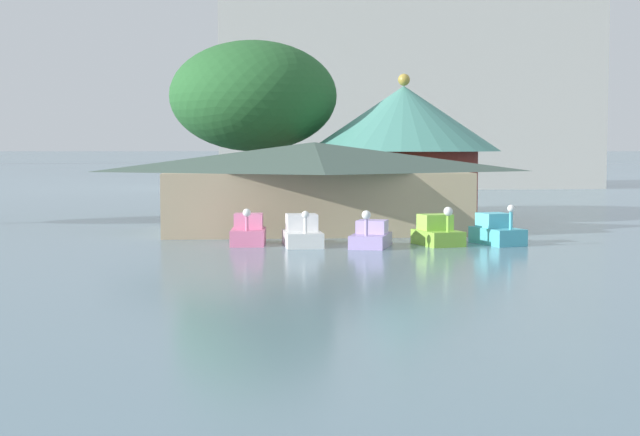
# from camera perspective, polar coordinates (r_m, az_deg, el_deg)

# --- Properties ---
(pedal_boat_pink) EXTENTS (1.60, 2.57, 1.61)m
(pedal_boat_pink) POSITION_cam_1_polar(r_m,az_deg,el_deg) (41.98, -4.22, -0.84)
(pedal_boat_pink) COLOR pink
(pedal_boat_pink) RESTS_ON ground
(pedal_boat_white) EXTENTS (1.62, 2.79, 1.56)m
(pedal_boat_white) POSITION_cam_1_polar(r_m,az_deg,el_deg) (41.35, -1.04, -0.91)
(pedal_boat_white) COLOR white
(pedal_boat_white) RESTS_ON ground
(pedal_boat_lavender) EXTENTS (2.16, 2.88, 1.61)m
(pedal_boat_lavender) POSITION_cam_1_polar(r_m,az_deg,el_deg) (40.89, 3.00, -1.07)
(pedal_boat_lavender) COLOR #B299D8
(pedal_boat_lavender) RESTS_ON ground
(pedal_boat_lime) EXTENTS (2.03, 2.61, 1.70)m
(pedal_boat_lime) POSITION_cam_1_polar(r_m,az_deg,el_deg) (41.92, 6.88, -0.86)
(pedal_boat_lime) COLOR #8CCC3F
(pedal_boat_lime) RESTS_ON ground
(pedal_boat_cyan) EXTENTS (2.06, 2.87, 1.76)m
(pedal_boat_cyan) POSITION_cam_1_polar(r_m,az_deg,el_deg) (42.70, 10.30, -0.80)
(pedal_boat_cyan) COLOR #4CB7CC
(pedal_boat_cyan) RESTS_ON ground
(boathouse) EXTENTS (15.71, 8.72, 4.43)m
(boathouse) POSITION_cam_1_polar(r_m,az_deg,el_deg) (48.26, -0.35, 1.96)
(boathouse) COLOR tan
(boathouse) RESTS_ON ground
(green_roof_pavilion) EXTENTS (11.21, 11.21, 8.41)m
(green_roof_pavilion) POSITION_cam_1_polar(r_m,az_deg,el_deg) (56.74, 4.91, 4.34)
(green_roof_pavilion) COLOR #993328
(green_roof_pavilion) RESTS_ON ground
(shoreline_tree_mid) EXTENTS (9.89, 9.89, 10.45)m
(shoreline_tree_mid) POSITION_cam_1_polar(r_m,az_deg,el_deg) (58.10, -3.92, 7.11)
(shoreline_tree_mid) COLOR brown
(shoreline_tree_mid) RESTS_ON ground
(background_building_block) EXTENTS (39.32, 12.70, 25.62)m
(background_building_block) POSITION_cam_1_polar(r_m,az_deg,el_deg) (102.54, 5.04, 8.99)
(background_building_block) COLOR beige
(background_building_block) RESTS_ON ground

